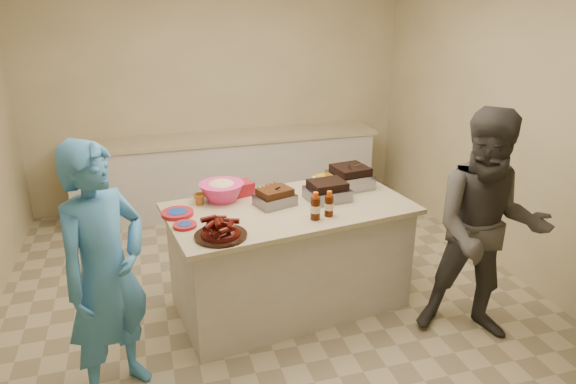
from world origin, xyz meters
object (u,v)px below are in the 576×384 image
object	(u,v)px
coleslaw_bowl	(222,200)
plastic_cup	(200,204)
bbq_bottle_a	(315,219)
mustard_bottle	(264,197)
bbq_bottle_b	(329,216)
roasting_pan	(350,187)
rib_platter	(221,237)
island	(290,303)
guest_gray	(471,331)

from	to	relation	value
coleslaw_bowl	plastic_cup	world-z (taller)	coleslaw_bowl
coleslaw_bowl	bbq_bottle_a	distance (m)	0.82
bbq_bottle_a	mustard_bottle	world-z (taller)	bbq_bottle_a
plastic_cup	bbq_bottle_b	bearing A→B (deg)	-29.25
roasting_pan	bbq_bottle_a	size ratio (longest dim) A/B	1.52
rib_platter	bbq_bottle_a	bearing A→B (deg)	7.64
bbq_bottle_a	mustard_bottle	size ratio (longest dim) A/B	1.94
rib_platter	roasting_pan	world-z (taller)	rib_platter
island	bbq_bottle_b	size ratio (longest dim) A/B	9.56
roasting_pan	rib_platter	bearing A→B (deg)	-160.18
plastic_cup	guest_gray	distance (m)	2.34
island	mustard_bottle	size ratio (longest dim) A/B	17.27
bbq_bottle_b	guest_gray	distance (m)	1.44
plastic_cup	bbq_bottle_a	bearing A→B (deg)	-34.32
mustard_bottle	island	bearing A→B (deg)	-60.14
island	plastic_cup	bearing A→B (deg)	152.58
bbq_bottle_a	guest_gray	distance (m)	1.52
island	guest_gray	distance (m)	1.46
mustard_bottle	rib_platter	bearing A→B (deg)	-125.97
bbq_bottle_a	bbq_bottle_b	world-z (taller)	bbq_bottle_a
rib_platter	bbq_bottle_a	xyz separation A→B (m)	(0.72, 0.10, 0.00)
bbq_bottle_a	coleslaw_bowl	bearing A→B (deg)	136.36
bbq_bottle_a	island	bearing A→B (deg)	110.20
roasting_pan	coleslaw_bowl	distance (m)	1.11
coleslaw_bowl	mustard_bottle	bearing A→B (deg)	-3.79
island	rib_platter	xyz separation A→B (m)	(-0.61, -0.39, 0.89)
coleslaw_bowl	guest_gray	bearing A→B (deg)	-31.13
plastic_cup	guest_gray	size ratio (longest dim) A/B	0.05
bbq_bottle_b	roasting_pan	bearing A→B (deg)	53.41
bbq_bottle_a	bbq_bottle_b	xyz separation A→B (m)	(0.12, 0.03, 0.00)
bbq_bottle_a	roasting_pan	bearing A→B (deg)	47.56
island	bbq_bottle_a	world-z (taller)	bbq_bottle_a
coleslaw_bowl	plastic_cup	xyz separation A→B (m)	(-0.18, -0.03, 0.00)
island	guest_gray	bearing A→B (deg)	-39.58
plastic_cup	guest_gray	bearing A→B (deg)	-27.81
coleslaw_bowl	guest_gray	size ratio (longest dim) A/B	0.21
bbq_bottle_a	plastic_cup	xyz separation A→B (m)	(-0.78, 0.53, 0.00)
coleslaw_bowl	bbq_bottle_a	world-z (taller)	coleslaw_bowl
rib_platter	mustard_bottle	xyz separation A→B (m)	(0.46, 0.64, 0.00)
roasting_pan	coleslaw_bowl	size ratio (longest dim) A/B	0.89
roasting_pan	guest_gray	bearing A→B (deg)	-67.26
roasting_pan	island	bearing A→B (deg)	-164.95
rib_platter	roasting_pan	size ratio (longest dim) A/B	1.14
roasting_pan	coleslaw_bowl	bearing A→B (deg)	171.35
bbq_bottle_b	plastic_cup	size ratio (longest dim) A/B	2.10
mustard_bottle	bbq_bottle_a	bearing A→B (deg)	-65.14
bbq_bottle_b	plastic_cup	xyz separation A→B (m)	(-0.90, 0.50, 0.00)
mustard_bottle	plastic_cup	xyz separation A→B (m)	(-0.53, -0.01, 0.00)
coleslaw_bowl	bbq_bottle_a	bearing A→B (deg)	-43.64
plastic_cup	roasting_pan	bearing A→B (deg)	1.21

